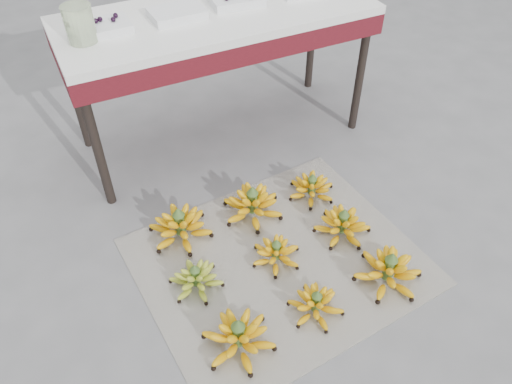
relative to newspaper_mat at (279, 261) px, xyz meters
name	(u,v)px	position (x,y,z in m)	size (l,w,h in m)	color
ground	(293,250)	(0.10, 0.03, 0.00)	(60.00, 60.00, 0.00)	#5F5F61
newspaper_mat	(279,261)	(0.00, 0.00, 0.00)	(1.25, 1.05, 0.01)	beige
bunch_front_left	(239,337)	(-0.35, -0.31, 0.06)	(0.37, 0.37, 0.18)	yellow
bunch_front_center	(316,304)	(0.01, -0.31, 0.05)	(0.25, 0.25, 0.15)	yellow
bunch_front_right	(388,271)	(0.39, -0.31, 0.07)	(0.40, 0.40, 0.19)	yellow
bunch_mid_left	(196,279)	(-0.40, 0.04, 0.05)	(0.29, 0.29, 0.15)	#91B228
bunch_mid_center	(276,253)	(-0.01, 0.01, 0.05)	(0.30, 0.30, 0.14)	yellow
bunch_mid_right	(342,225)	(0.36, 0.02, 0.06)	(0.31, 0.31, 0.17)	yellow
bunch_back_left	(180,226)	(-0.36, 0.35, 0.07)	(0.35, 0.35, 0.19)	yellow
bunch_back_center	(253,205)	(0.02, 0.33, 0.07)	(0.35, 0.35, 0.19)	yellow
bunch_back_right	(312,188)	(0.37, 0.32, 0.05)	(0.30, 0.30, 0.15)	yellow
vendor_table	(217,28)	(0.16, 1.03, 0.69)	(1.63, 0.65, 0.78)	black
tray_far_left	(103,27)	(-0.41, 1.05, 0.80)	(0.26, 0.19, 0.06)	silver
tray_left	(177,13)	(-0.05, 1.04, 0.80)	(0.27, 0.20, 0.04)	silver
glass_jar	(80,24)	(-0.52, 0.99, 0.87)	(0.13, 0.13, 0.17)	#DAEFBE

